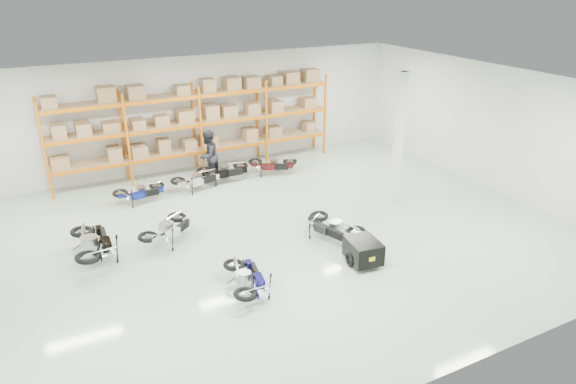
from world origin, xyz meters
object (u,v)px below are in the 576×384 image
moto_back_c (224,168)px  person_back (208,156)px  moto_blue_centre (247,275)px  moto_back_d (273,161)px  moto_back_a (140,189)px  moto_back_b (197,176)px  moto_silver_left (168,225)px  moto_black_far_left (93,239)px  moto_touring_right (332,223)px  trailer (363,251)px

moto_back_c → person_back: bearing=55.5°
moto_blue_centre → moto_back_c: (2.17, 7.38, 0.03)m
moto_blue_centre → moto_back_d: 8.36m
moto_back_a → moto_back_b: 2.14m
moto_blue_centre → moto_silver_left: bearing=-63.4°
moto_back_a → moto_back_b: (2.13, 0.21, 0.02)m
moto_black_far_left → moto_back_a: moto_black_far_left is taller
moto_touring_right → moto_back_c: moto_back_c is taller
moto_blue_centre → moto_touring_right: moto_touring_right is taller
moto_touring_right → trailer: (-0.00, -1.60, -0.12)m
moto_touring_right → person_back: person_back is taller
moto_touring_right → trailer: bearing=-107.7°
moto_back_a → moto_back_c: moto_back_c is taller
moto_black_far_left → moto_back_d: bearing=-151.1°
moto_back_b → person_back: bearing=-56.8°
moto_blue_centre → moto_back_d: moto_back_d is taller
moto_blue_centre → moto_back_a: moto_blue_centre is taller
moto_blue_centre → moto_silver_left: (-1.03, 3.56, 0.01)m
person_back → trailer: bearing=63.4°
moto_silver_left → moto_back_a: (-0.11, 3.32, -0.04)m
moto_back_a → moto_back_c: 3.34m
moto_blue_centre → moto_back_d: bearing=-109.5°
moto_silver_left → moto_back_b: bearing=-69.1°
trailer → moto_back_d: size_ratio=1.02×
moto_blue_centre → moto_back_b: (1.00, 7.09, -0.00)m
moto_blue_centre → trailer: bearing=-172.7°
moto_blue_centre → moto_black_far_left: size_ratio=0.85×
moto_back_b → moto_black_far_left: bearing=119.9°
moto_back_a → moto_back_c: size_ratio=0.89×
moto_silver_left → moto_back_b: size_ratio=1.04×
moto_back_d → person_back: 2.58m
moto_back_a → trailer: bearing=-153.4°
moto_back_c → moto_back_d: 2.01m
moto_touring_right → moto_back_a: bearing=111.8°
moto_touring_right → moto_back_a: size_ratio=1.12×
moto_silver_left → moto_touring_right: 4.88m
moto_black_far_left → moto_blue_centre: bearing=133.7°
moto_blue_centre → moto_back_b: 7.16m
moto_touring_right → trailer: size_ratio=1.02×
moto_blue_centre → trailer: 3.36m
trailer → moto_silver_left: bearing=147.0°
moto_back_c → moto_back_a: bearing=101.7°
moto_touring_right → moto_silver_left: bearing=136.3°
moto_silver_left → person_back: person_back is taller
person_back → moto_black_far_left: bearing=2.6°
moto_blue_centre → moto_back_b: bearing=-87.5°
moto_black_far_left → moto_back_b: (4.15, 3.56, -0.09)m
trailer → person_back: 8.13m
moto_touring_right → person_back: 6.57m
person_back → moto_back_d: bearing=129.9°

